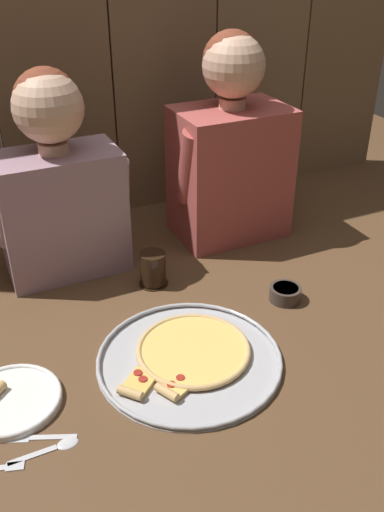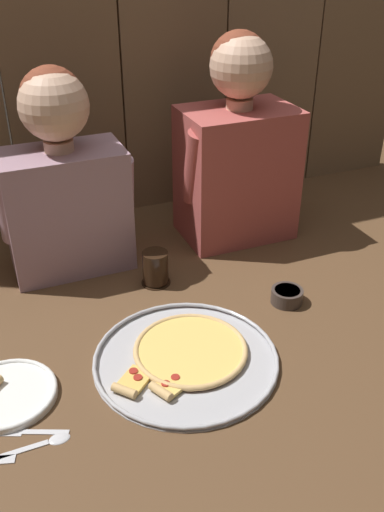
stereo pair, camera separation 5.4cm
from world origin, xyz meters
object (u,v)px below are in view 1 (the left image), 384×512
(dinner_plate, at_px, (10,400))
(dipping_bowl, at_px, (285,293))
(diner_left, at_px, (58,182))
(pizza_tray, at_px, (190,356))
(diner_right, at_px, (231,149))
(drinking_glass, at_px, (153,269))

(dinner_plate, relative_size, dipping_bowl, 2.53)
(dinner_plate, relative_size, diner_left, 0.38)
(pizza_tray, relative_size, dinner_plate, 2.00)
(diner_right, bearing_deg, drinking_glass, -150.92)
(pizza_tray, xyz_separation_m, diner_right, (0.38, 0.53, 0.28))
(pizza_tray, distance_m, diner_right, 0.71)
(dipping_bowl, relative_size, diner_left, 0.15)
(dinner_plate, bearing_deg, pizza_tray, -4.94)
(drinking_glass, bearing_deg, pizza_tray, -96.99)
(drinking_glass, bearing_deg, diner_left, 135.92)
(dipping_bowl, bearing_deg, dinner_plate, -174.08)
(dinner_plate, xyz_separation_m, dipping_bowl, (0.75, 0.08, 0.01))
(drinking_glass, relative_size, diner_left, 0.17)
(dipping_bowl, xyz_separation_m, diner_left, (-0.49, 0.41, 0.25))
(dipping_bowl, bearing_deg, diner_right, 83.77)
(pizza_tray, xyz_separation_m, dipping_bowl, (0.34, 0.11, 0.01))
(diner_left, distance_m, diner_right, 0.54)
(dipping_bowl, relative_size, diner_right, 0.14)
(pizza_tray, xyz_separation_m, drinking_glass, (0.04, 0.34, 0.04))
(dipping_bowl, bearing_deg, drinking_glass, 142.81)
(drinking_glass, bearing_deg, dipping_bowl, -37.19)
(drinking_glass, height_order, dipping_bowl, drinking_glass)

